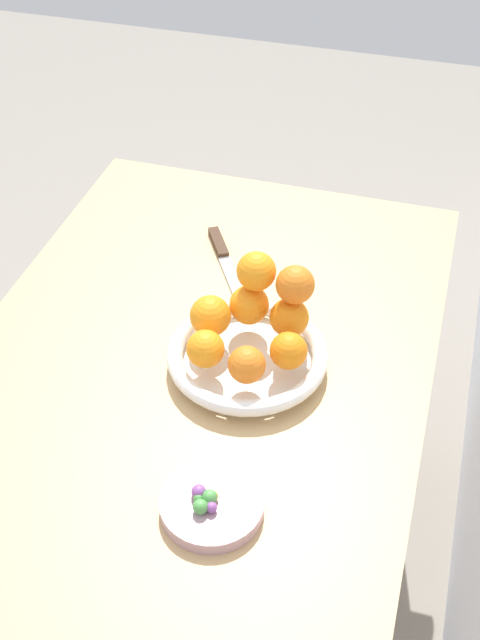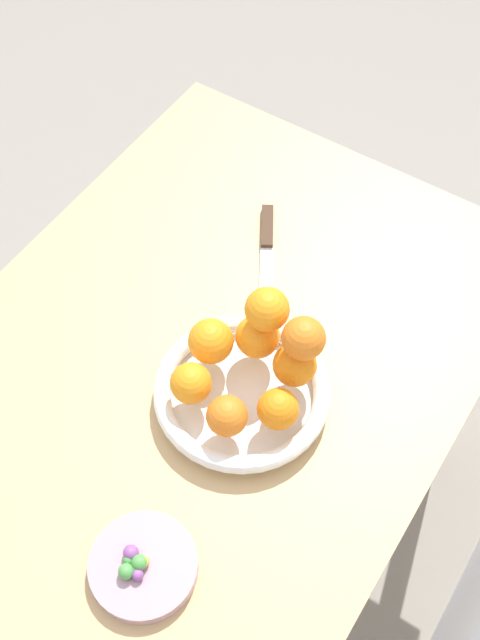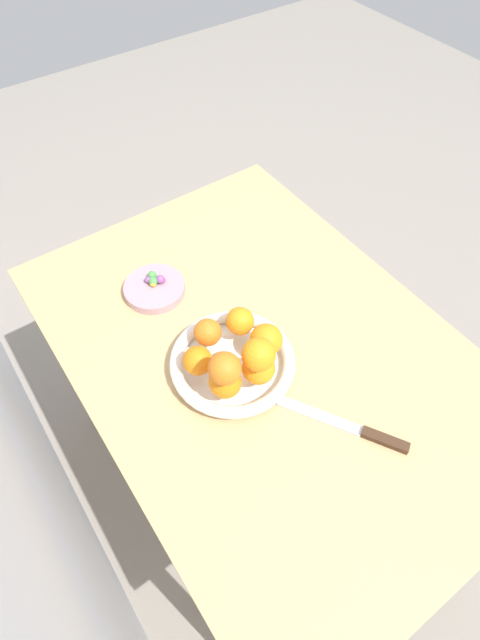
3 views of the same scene
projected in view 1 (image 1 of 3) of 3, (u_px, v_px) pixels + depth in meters
The scene contains 21 objects.
ground_plane at pixel (209, 589), 1.82m from camera, with size 6.00×6.00×0.00m, color gray.
dining_table at pixel (199, 392), 1.38m from camera, with size 1.10×0.76×0.74m.
fruit_bowl at pixel (248, 355), 1.29m from camera, with size 0.26×0.26×0.04m.
candy_dish at pixel (212, 505), 1.09m from camera, with size 0.14×0.14×0.02m, color #B28C99.
orange_0 at pixel (247, 365), 1.21m from camera, with size 0.06×0.06×0.06m, color orange.
orange_1 at pixel (289, 351), 1.23m from camera, with size 0.06×0.06×0.06m, color orange.
orange_2 at pixel (289, 318), 1.29m from camera, with size 0.06×0.06×0.06m, color orange.
orange_3 at pixel (249, 305), 1.31m from camera, with size 0.07×0.07×0.07m, color orange.
orange_4 at pixel (210, 316), 1.29m from camera, with size 0.07×0.07×0.07m, color orange.
orange_5 at pixel (205, 349), 1.23m from camera, with size 0.06×0.06×0.06m, color orange.
orange_6 at pixel (256, 271), 1.27m from camera, with size 0.06×0.06×0.06m, color orange.
orange_7 at pixel (295, 285), 1.25m from camera, with size 0.06×0.06×0.06m, color orange.
candy_ball_0 at pixel (213, 496), 1.08m from camera, with size 0.02×0.02×0.02m, color gold.
candy_ball_1 at pixel (199, 492), 1.08m from camera, with size 0.02×0.02×0.02m, color #8C4C99.
candy_ball_2 at pixel (212, 507), 1.07m from camera, with size 0.02×0.02×0.02m, color #8C4C99.
candy_ball_3 at pixel (210, 497), 1.07m from camera, with size 0.02×0.02×0.02m, color #4C9947.
candy_ball_4 at pixel (200, 507), 1.06m from camera, with size 0.02×0.02×0.02m, color #4C9947.
candy_ball_5 at pixel (197, 491), 1.08m from camera, with size 0.02×0.02×0.02m, color #C6384C.
candy_ball_6 at pixel (208, 503), 1.07m from camera, with size 0.01×0.01×0.01m, color #4C9947.
candy_ball_7 at pixel (199, 498), 1.08m from camera, with size 0.02×0.02×0.02m, color #4C9947.
knife at pixel (226, 262), 1.50m from camera, with size 0.23×0.15×0.01m.
Camera 1 is at (0.89, 0.33, 1.66)m, focal length 45.00 mm.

